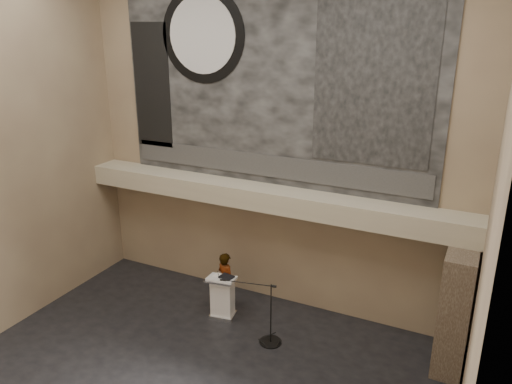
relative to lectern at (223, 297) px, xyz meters
The scene contains 17 objects.
wall_back 4.01m from the lectern, 66.33° to the left, with size 10.00×0.02×8.50m, color #7A634D.
wall_right 7.21m from the lectern, 24.67° to the right, with size 0.02×8.00×8.50m, color #7A634D.
soffit 2.68m from the lectern, 58.60° to the left, with size 10.00×0.80×0.50m, color tan.
sprinkler_left 2.53m from the lectern, 135.32° to the left, with size 0.04×0.04×0.06m, color #B2893D.
sprinkler_right 3.43m from the lectern, 21.00° to the left, with size 0.04×0.04×0.06m, color #B2893D.
banner 5.37m from the lectern, 65.88° to the left, with size 8.00×0.05×5.00m, color black.
banner_text_strip 3.43m from the lectern, 65.25° to the left, with size 7.76×0.02×0.55m, color #303030.
banner_clock_rim 6.40m from the lectern, 131.17° to the left, with size 2.30×2.30×0.02m, color black.
banner_clock_face 6.40m from the lectern, 131.59° to the left, with size 1.84×1.84×0.02m, color silver.
banner_building_print 6.20m from the lectern, 24.04° to the left, with size 2.60×0.02×3.60m, color black.
banner_brick_print 5.75m from the lectern, 154.12° to the left, with size 1.10×0.02×3.20m, color black.
stone_pier 5.36m from the lectern, ahead, with size 0.60×1.40×2.70m, color #413428.
lectern is the anchor object (origin of this frame).
binder 0.58m from the lectern, 11.38° to the left, with size 0.33×0.26×0.04m, color black.
papers 0.57m from the lectern, behind, with size 0.19×0.26×0.01m, color white.
speaker_person 0.45m from the lectern, 106.24° to the left, with size 0.57×0.37×1.55m, color silver.
mic_stand 1.59m from the lectern, 17.52° to the right, with size 1.41×0.52×1.51m.
Camera 1 is at (4.90, -6.77, 7.02)m, focal length 35.00 mm.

